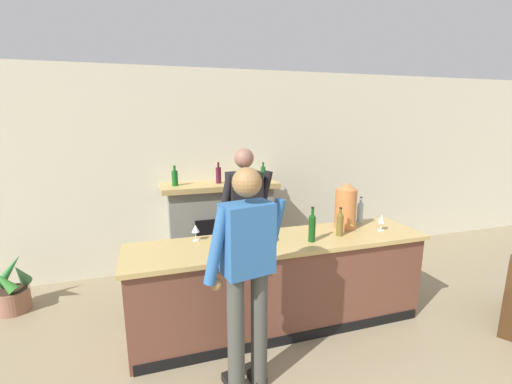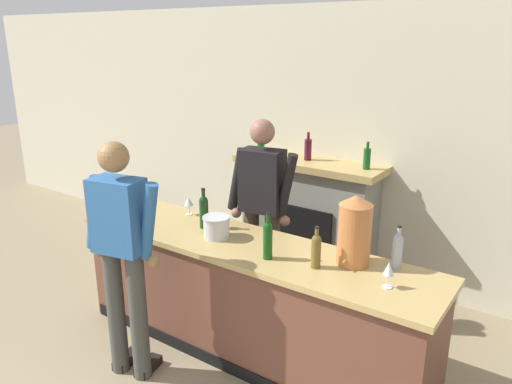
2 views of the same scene
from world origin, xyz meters
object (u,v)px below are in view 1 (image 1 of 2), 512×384
at_px(copper_dispenser, 346,206).
at_px(ice_bucket_steel, 255,235).
at_px(potted_plant_corner, 13,291).
at_px(wine_bottle_port_short, 360,211).
at_px(wine_bottle_cabernet_heavy, 312,226).
at_px(person_bartender, 245,221).
at_px(wine_bottle_chardonnay_pale, 340,223).
at_px(wine_glass_front_right, 382,220).
at_px(wine_bottle_merlot_tall, 231,228).
at_px(wine_glass_front_left, 196,229).
at_px(fireplace_stone, 221,226).
at_px(person_customer, 247,274).

distance_m(copper_dispenser, ice_bucket_steel, 1.10).
distance_m(potted_plant_corner, wine_bottle_port_short, 3.98).
bearing_deg(potted_plant_corner, wine_bottle_cabernet_heavy, -22.93).
xyz_separation_m(person_bartender, wine_bottle_chardonnay_pale, (0.84, -0.58, 0.07)).
bearing_deg(wine_bottle_port_short, wine_bottle_cabernet_heavy, -154.40).
height_order(wine_bottle_port_short, wine_glass_front_right, wine_bottle_port_short).
distance_m(person_bartender, wine_bottle_merlot_tall, 0.53).
relative_size(potted_plant_corner, wine_glass_front_left, 3.92).
bearing_deg(copper_dispenser, potted_plant_corner, 164.14).
bearing_deg(wine_bottle_port_short, fireplace_stone, 137.69).
distance_m(wine_bottle_cabernet_heavy, wine_glass_front_left, 1.13).
relative_size(person_customer, copper_dispenser, 3.59).
distance_m(potted_plant_corner, wine_bottle_cabernet_heavy, 3.36).
bearing_deg(potted_plant_corner, wine_glass_front_left, -25.25).
bearing_deg(ice_bucket_steel, wine_bottle_chardonnay_pale, -1.90).
xyz_separation_m(person_customer, wine_glass_front_right, (1.68, 0.68, 0.07)).
height_order(potted_plant_corner, copper_dispenser, copper_dispenser).
bearing_deg(person_customer, person_bartender, 75.22).
bearing_deg(person_bartender, wine_bottle_port_short, -11.84).
height_order(person_customer, wine_bottle_chardonnay_pale, person_customer).
bearing_deg(ice_bucket_steel, person_bartender, 84.99).
bearing_deg(ice_bucket_steel, potted_plant_corner, 154.48).
bearing_deg(person_bartender, wine_bottle_cabernet_heavy, -52.80).
relative_size(fireplace_stone, wine_bottle_cabernet_heavy, 4.47).
bearing_deg(wine_glass_front_left, fireplace_stone, 68.28).
bearing_deg(ice_bucket_steel, person_customer, -111.98).
xyz_separation_m(wine_bottle_cabernet_heavy, wine_bottle_chardonnay_pale, (0.35, 0.07, -0.02)).
bearing_deg(copper_dispenser, wine_bottle_port_short, 23.37).
height_order(potted_plant_corner, person_bartender, person_bartender).
height_order(potted_plant_corner, ice_bucket_steel, ice_bucket_steel).
bearing_deg(potted_plant_corner, copper_dispenser, -15.86).
height_order(fireplace_stone, potted_plant_corner, fireplace_stone).
xyz_separation_m(person_customer, wine_bottle_chardonnay_pale, (1.17, 0.67, 0.08)).
bearing_deg(wine_glass_front_right, wine_bottle_port_short, 100.24).
distance_m(ice_bucket_steel, wine_glass_front_right, 1.39).
distance_m(person_customer, ice_bucket_steel, 0.75).
height_order(copper_dispenser, wine_glass_front_right, copper_dispenser).
xyz_separation_m(wine_bottle_cabernet_heavy, wine_glass_front_left, (-1.07, 0.36, -0.03)).
distance_m(fireplace_stone, wine_bottle_port_short, 1.90).
height_order(ice_bucket_steel, wine_bottle_chardonnay_pale, wine_bottle_chardonnay_pale).
distance_m(fireplace_stone, wine_bottle_merlot_tall, 1.50).
relative_size(potted_plant_corner, wine_glass_front_right, 3.64).
height_order(wine_bottle_cabernet_heavy, wine_glass_front_right, wine_bottle_cabernet_heavy).
height_order(wine_bottle_merlot_tall, wine_glass_front_left, wine_bottle_merlot_tall).
height_order(potted_plant_corner, wine_glass_front_right, wine_glass_front_right).
bearing_deg(wine_bottle_chardonnay_pale, copper_dispenser, 47.49).
distance_m(potted_plant_corner, copper_dispenser, 3.78).
relative_size(wine_bottle_cabernet_heavy, wine_glass_front_left, 2.14).
bearing_deg(person_bartender, ice_bucket_steel, -95.01).
bearing_deg(wine_bottle_merlot_tall, potted_plant_corner, 154.49).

